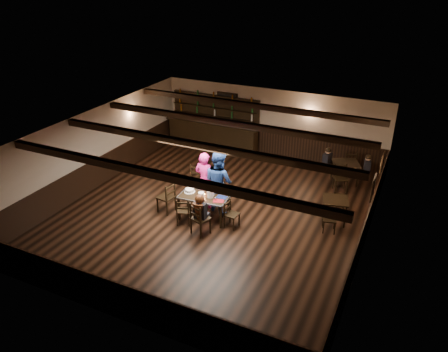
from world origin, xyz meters
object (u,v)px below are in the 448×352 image
at_px(woman_pink, 205,180).
at_px(bar_counter, 214,131).
at_px(chair_near_right, 198,217).
at_px(dining_table, 204,199).
at_px(chair_near_left, 183,210).
at_px(man_blue, 219,181).
at_px(cake, 190,191).

xyz_separation_m(woman_pink, bar_counter, (-1.95, 4.53, -0.19)).
bearing_deg(chair_near_right, dining_table, 107.88).
distance_m(chair_near_left, bar_counter, 6.09).
height_order(chair_near_left, bar_counter, bar_counter).
distance_m(dining_table, chair_near_left, 0.71).
bearing_deg(man_blue, woman_pink, 19.93).
distance_m(woman_pink, bar_counter, 4.93).
bearing_deg(cake, woman_pink, 72.20).
bearing_deg(dining_table, chair_near_right, -72.12).
bearing_deg(woman_pink, bar_counter, -63.98).
bearing_deg(chair_near_right, cake, 130.46).
distance_m(woman_pink, cake, 0.66).
distance_m(dining_table, man_blue, 0.75).
distance_m(chair_near_left, cake, 0.72).
relative_size(chair_near_right, bar_counter, 0.25).
bearing_deg(bar_counter, man_blue, -61.80).
bearing_deg(bar_counter, chair_near_right, -67.31).
bearing_deg(man_blue, cake, 63.81).
xyz_separation_m(chair_near_right, bar_counter, (-2.54, 6.07, 0.14)).
height_order(dining_table, man_blue, man_blue).
bearing_deg(man_blue, bar_counter, -37.73).
height_order(dining_table, bar_counter, bar_counter).
distance_m(cake, bar_counter, 5.43).
relative_size(man_blue, cake, 5.98).
bearing_deg(cake, bar_counter, 108.77).
bearing_deg(woman_pink, cake, 74.96).
relative_size(dining_table, cake, 4.56).
relative_size(dining_table, chair_near_left, 1.78).
distance_m(woman_pink, man_blue, 0.51).
height_order(dining_table, chair_near_right, chair_near_right).
height_order(chair_near_right, bar_counter, bar_counter).
bearing_deg(man_blue, chair_near_right, 117.58).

